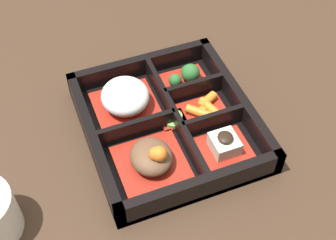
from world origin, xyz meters
TOP-DOWN VIEW (x-y plane):
  - ground_plane at (0.00, 0.00)m, footprint 3.00×3.00m
  - bento_base at (0.00, 0.00)m, footprint 0.27×0.25m
  - bento_rim at (0.00, -0.00)m, footprint 0.27×0.25m
  - bowl_stew at (-0.06, 0.05)m, footprint 0.10×0.10m
  - bowl_rice at (0.06, 0.05)m, footprint 0.10×0.10m
  - bowl_tofu at (-0.07, -0.06)m, footprint 0.07×0.08m
  - bowl_carrots at (0.01, -0.06)m, footprint 0.06×0.08m
  - bowl_greens at (0.08, -0.06)m, footprint 0.05×0.08m
  - bowl_pickles at (0.01, -0.01)m, footprint 0.04×0.04m

SIDE VIEW (x-z plane):
  - ground_plane at x=0.00m, z-range 0.00..0.00m
  - bento_base at x=0.00m, z-range 0.00..0.01m
  - bowl_pickles at x=0.01m, z-range 0.01..0.02m
  - bowl_carrots at x=0.01m, z-range 0.01..0.03m
  - bowl_tofu at x=-0.07m, z-range 0.00..0.04m
  - bento_rim at x=0.00m, z-range 0.00..0.04m
  - bowl_greens at x=0.08m, z-range 0.01..0.04m
  - bowl_stew at x=-0.06m, z-range 0.00..0.05m
  - bowl_rice at x=0.06m, z-range 0.01..0.06m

